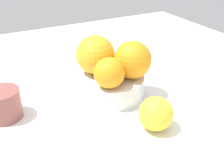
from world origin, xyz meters
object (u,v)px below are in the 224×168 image
fruit_bowl (112,86)px  ceramic_cup (2,104)px  orange_in_bowl_0 (133,60)px  orange_in_bowl_2 (109,73)px  orange_in_bowl_1 (95,55)px  orange_loose_0 (156,114)px

fruit_bowl → ceramic_cup: size_ratio=1.98×
ceramic_cup → orange_in_bowl_0: bearing=170.3°
orange_in_bowl_0 → orange_in_bowl_2: orange_in_bowl_0 is taller
fruit_bowl → orange_in_bowl_0: size_ratio=1.76×
orange_in_bowl_1 → ceramic_cup: size_ratio=1.18×
fruit_bowl → orange_loose_0: orange_loose_0 is taller
fruit_bowl → orange_in_bowl_2: (2.59, 3.75, 5.47)cm
orange_loose_0 → orange_in_bowl_0: bearing=-101.2°
fruit_bowl → ceramic_cup: 22.61cm
orange_in_bowl_0 → ceramic_cup: orange_in_bowl_0 is taller
orange_in_bowl_2 → ceramic_cup: orange_in_bowl_2 is taller
orange_in_bowl_1 → orange_loose_0: size_ratio=1.33×
fruit_bowl → orange_in_bowl_0: 7.64cm
fruit_bowl → orange_in_bowl_2: 7.12cm
orange_in_bowl_1 → fruit_bowl: bearing=122.2°
orange_in_bowl_1 → orange_in_bowl_2: size_ratio=1.35×
fruit_bowl → orange_in_bowl_0: orange_in_bowl_0 is taller
fruit_bowl → orange_loose_0: bearing=94.9°
orange_in_bowl_2 → ceramic_cup: bearing=-16.8°
fruit_bowl → orange_in_bowl_1: orange_in_bowl_1 is taller
orange_in_bowl_1 → orange_in_bowl_0: bearing=136.0°
orange_in_bowl_2 → orange_loose_0: orange_in_bowl_2 is taller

